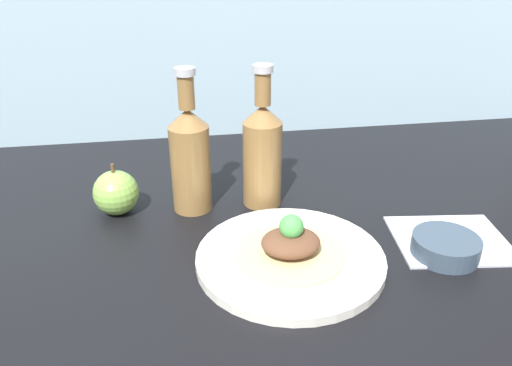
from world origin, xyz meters
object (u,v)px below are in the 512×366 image
plated_food (291,244)px  cider_bottle_left (190,156)px  cider_bottle_right (262,152)px  dipping_bowl (445,247)px  apple (116,193)px  plate (290,257)px

plated_food → cider_bottle_left: bearing=124.7°
cider_bottle_right → dipping_bowl: size_ratio=2.49×
cider_bottle_right → apple: bearing=179.2°
cider_bottle_left → dipping_bowl: size_ratio=2.49×
cider_bottle_left → cider_bottle_right: 12.62cm
plate → cider_bottle_left: (-13.45, 19.46, 9.11)cm
plated_food → cider_bottle_right: size_ratio=0.64×
plate → apple: (-26.62, 19.83, 3.00)cm
plate → apple: size_ratio=3.01×
plate → cider_bottle_left: cider_bottle_left is taller
cider_bottle_left → cider_bottle_right: same height
apple → plate: bearing=-36.7°
plated_food → apple: bearing=143.3°
plated_food → apple: 33.20cm
plated_food → cider_bottle_left: cider_bottle_left is taller
cider_bottle_left → dipping_bowl: 43.75cm
plated_food → cider_bottle_left: (-13.45, 19.46, 6.70)cm
apple → dipping_bowl: size_ratio=0.92×
cider_bottle_right → apple: size_ratio=2.70×
plate → dipping_bowl: dipping_bowl is taller
plated_food → cider_bottle_right: (-0.84, 19.46, 6.70)cm
dipping_bowl → plate: bearing=175.1°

